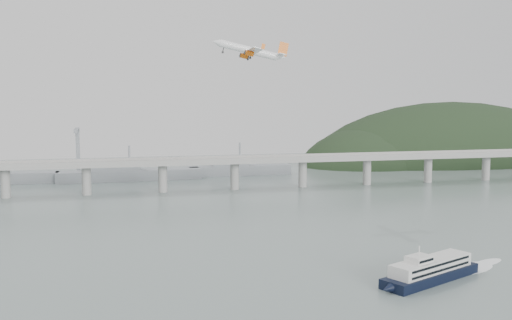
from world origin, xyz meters
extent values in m
plane|color=slate|center=(0.00, 0.00, 0.00)|extent=(900.00, 900.00, 0.00)
cube|color=#969694|center=(0.00, 200.00, 20.00)|extent=(800.00, 22.00, 2.20)
cube|color=#969694|center=(0.00, 189.50, 22.00)|extent=(800.00, 0.60, 1.80)
cube|color=#969694|center=(0.00, 210.50, 22.00)|extent=(800.00, 0.60, 1.80)
cylinder|color=#969694|center=(-130.00, 200.00, 9.50)|extent=(6.00, 6.00, 21.00)
cylinder|color=#969694|center=(-80.00, 200.00, 9.50)|extent=(6.00, 6.00, 21.00)
cylinder|color=#969694|center=(-30.00, 200.00, 9.50)|extent=(6.00, 6.00, 21.00)
cylinder|color=#969694|center=(20.00, 200.00, 9.50)|extent=(6.00, 6.00, 21.00)
cylinder|color=#969694|center=(70.00, 200.00, 9.50)|extent=(6.00, 6.00, 21.00)
cylinder|color=#969694|center=(120.00, 200.00, 9.50)|extent=(6.00, 6.00, 21.00)
cylinder|color=#969694|center=(170.00, 200.00, 9.50)|extent=(6.00, 6.00, 21.00)
cylinder|color=#969694|center=(220.00, 200.00, 9.50)|extent=(6.00, 6.00, 21.00)
ellipsoid|color=black|center=(270.00, 330.00, -18.00)|extent=(320.00, 150.00, 156.00)
ellipsoid|color=black|center=(175.00, 320.00, -12.00)|extent=(140.00, 110.00, 96.00)
cube|color=gray|center=(-50.00, 265.00, 4.00)|extent=(110.55, 21.43, 8.00)
cube|color=gray|center=(-61.00, 265.00, 12.00)|extent=(39.01, 16.73, 8.00)
cylinder|color=gray|center=(-50.00, 265.00, 20.00)|extent=(1.60, 1.60, 14.00)
cube|color=gray|center=(40.00, 275.00, 4.00)|extent=(85.00, 13.60, 8.00)
cube|color=gray|center=(31.50, 275.00, 12.00)|extent=(29.75, 11.90, 8.00)
cylinder|color=gray|center=(40.00, 275.00, 20.00)|extent=(1.60, 1.60, 14.00)
cube|color=gray|center=(-90.00, 300.00, 20.00)|extent=(3.00, 3.00, 40.00)
cube|color=gray|center=(-90.00, 290.00, 38.00)|extent=(3.00, 28.00, 3.00)
cube|color=black|center=(44.53, -22.09, 1.74)|extent=(43.89, 27.71, 3.48)
cone|color=black|center=(23.19, -31.93, 1.74)|extent=(5.41, 4.98, 3.48)
cube|color=silver|center=(44.53, -22.09, 5.66)|extent=(36.84, 23.21, 4.35)
cube|color=black|center=(46.37, -26.08, 6.79)|extent=(30.09, 13.98, 0.87)
cube|color=black|center=(46.37, -26.08, 4.70)|extent=(30.09, 13.98, 0.87)
cube|color=black|center=(42.69, -18.10, 6.79)|extent=(30.09, 13.98, 0.87)
cube|color=black|center=(42.69, -18.10, 4.70)|extent=(30.09, 13.98, 0.87)
cube|color=silver|center=(38.21, -25.01, 8.96)|extent=(10.45, 9.18, 2.26)
cube|color=black|center=(39.51, -27.81, 8.96)|extent=(7.16, 3.38, 0.87)
cylinder|color=silver|center=(38.21, -25.01, 11.75)|extent=(0.58, 0.58, 3.48)
ellipsoid|color=white|center=(66.66, -11.89, 0.04)|extent=(28.01, 21.88, 0.17)
ellipsoid|color=white|center=(77.73, -6.78, 0.04)|extent=(19.70, 13.56, 0.17)
cylinder|color=white|center=(3.33, 83.88, 87.44)|extent=(29.27, 5.86, 9.96)
cone|color=white|center=(-12.82, 84.23, 91.03)|extent=(5.11, 4.03, 4.57)
cone|color=white|center=(20.10, 83.55, 84.24)|extent=(5.96, 3.90, 4.80)
cube|color=white|center=(4.11, 83.81, 86.20)|extent=(5.49, 35.25, 3.27)
cube|color=white|center=(19.25, 83.60, 85.17)|extent=(3.41, 12.48, 1.60)
cube|color=orange|center=(21.00, 83.74, 88.27)|extent=(6.01, 0.78, 7.58)
cylinder|color=orange|center=(2.34, 89.45, 84.84)|extent=(4.92, 2.70, 3.29)
cylinder|color=black|center=(0.22, 89.50, 85.31)|extent=(0.94, 2.40, 2.41)
cube|color=white|center=(2.57, 89.50, 85.85)|extent=(2.80, 0.37, 1.78)
cylinder|color=orange|center=(2.23, 78.09, 85.42)|extent=(4.92, 2.70, 3.29)
cylinder|color=black|center=(0.11, 78.14, 85.89)|extent=(0.94, 2.40, 2.41)
cube|color=white|center=(2.45, 78.14, 86.43)|extent=(2.80, 0.37, 1.78)
cylinder|color=black|center=(3.74, 86.41, 84.25)|extent=(0.91, 0.50, 2.52)
cylinder|color=black|center=(3.49, 86.35, 83.14)|extent=(1.36, 0.49, 1.38)
cylinder|color=black|center=(3.68, 81.04, 84.53)|extent=(0.91, 0.50, 2.52)
cylinder|color=black|center=(3.43, 80.98, 83.42)|extent=(1.36, 0.49, 1.38)
cylinder|color=black|center=(-9.42, 84.01, 87.31)|extent=(0.91, 0.50, 2.52)
cylinder|color=black|center=(-9.66, 83.95, 86.20)|extent=(1.36, 0.49, 1.38)
cube|color=orange|center=(6.58, 101.39, 86.07)|extent=(2.16, 0.36, 2.79)
cube|color=orange|center=(6.22, 66.27, 87.86)|extent=(2.16, 0.36, 2.79)
camera|label=1|loc=(-63.97, -206.91, 64.28)|focal=42.00mm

